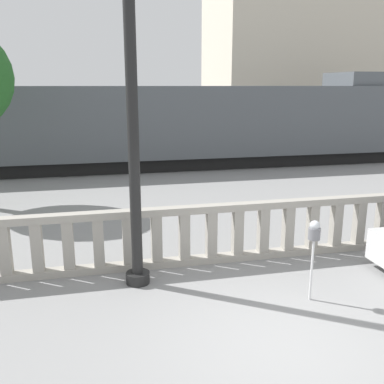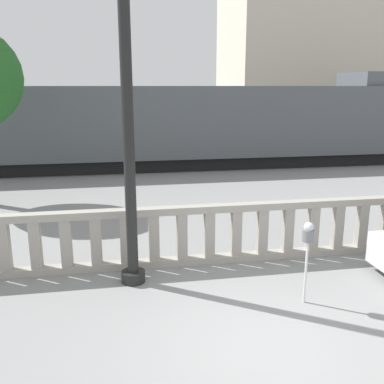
# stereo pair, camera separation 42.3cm
# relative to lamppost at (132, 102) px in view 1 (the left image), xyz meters

# --- Properties ---
(ground_plane) EXTENTS (160.00, 160.00, 0.00)m
(ground_plane) POSITION_rel_lamppost_xyz_m (1.81, -2.37, -3.22)
(ground_plane) COLOR gray
(balustrade) EXTENTS (14.54, 0.24, 1.20)m
(balustrade) POSITION_rel_lamppost_xyz_m (1.81, 0.62, -2.62)
(balustrade) COLOR #9E998E
(balustrade) RESTS_ON ground
(lamppost) EXTENTS (0.43, 0.43, 6.38)m
(lamppost) POSITION_rel_lamppost_xyz_m (0.00, 0.00, 0.00)
(lamppost) COLOR black
(lamppost) RESTS_ON ground
(parking_meter) EXTENTS (0.20, 0.20, 1.38)m
(parking_meter) POSITION_rel_lamppost_xyz_m (2.74, -1.26, -2.08)
(parking_meter) COLOR silver
(parking_meter) RESTS_ON ground
(train_near) EXTENTS (29.43, 2.93, 4.06)m
(train_near) POSITION_rel_lamppost_xyz_m (-1.19, 11.09, -1.40)
(train_near) COLOR black
(train_near) RESTS_ON ground
(building_block) EXTENTS (11.65, 6.96, 15.13)m
(building_block) POSITION_rel_lamppost_xyz_m (12.78, 19.85, 4.35)
(building_block) COLOR beige
(building_block) RESTS_ON ground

